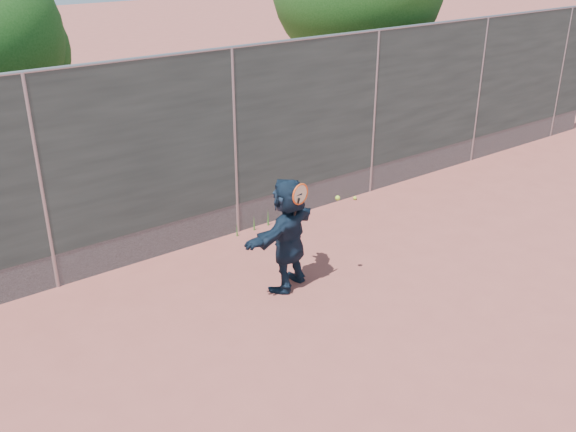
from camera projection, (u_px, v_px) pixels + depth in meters
ground at (388, 327)px, 8.09m from camera, size 80.00×80.00×0.00m
player at (288, 234)px, 8.71m from camera, size 1.56×0.97×1.61m
ball_ground at (355, 198)px, 11.89m from camera, size 0.07×0.07×0.07m
fence at (234, 140)px, 10.00m from camera, size 20.00×0.06×3.03m
swing_action at (304, 196)px, 8.37m from camera, size 0.76×0.20×0.51m
weed_clump at (256, 222)px, 10.67m from camera, size 0.68×0.07×0.30m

